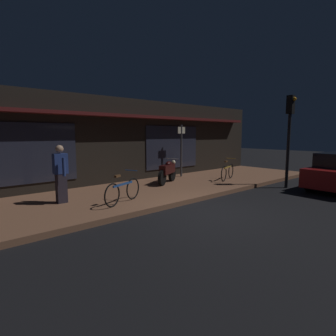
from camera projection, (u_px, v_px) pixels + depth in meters
ground_plane at (209, 213)px, 7.36m from camera, size 60.00×60.00×0.00m
sidewalk_slab at (144, 192)px, 9.58m from camera, size 18.00×4.00×0.15m
storefront_building at (98, 141)px, 11.89m from camera, size 18.00×3.30×3.60m
motorcycle at (168, 171)px, 10.92m from camera, size 1.56×0.94×0.97m
bicycle_parked at (227, 172)px, 11.75m from camera, size 1.58×0.63×0.91m
bicycle_extra at (123, 191)px, 7.77m from camera, size 1.55×0.69×0.91m
person_photographer at (61, 173)px, 7.72m from camera, size 0.38×0.61×1.67m
sign_post at (181, 147)px, 12.53m from camera, size 0.44×0.09×2.40m
traffic_light_pole at (290, 125)px, 10.47m from camera, size 0.24×0.33×3.60m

